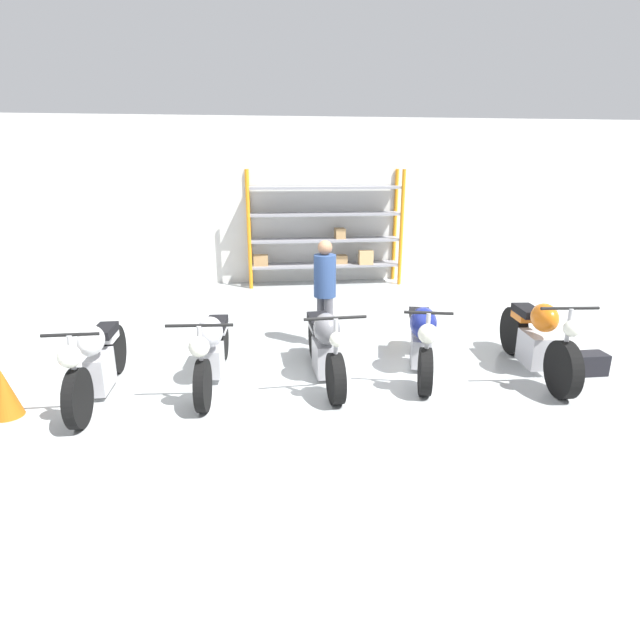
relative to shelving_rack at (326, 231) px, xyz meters
The scene contains 11 objects.
ground_plane 5.62m from the shelving_rack, 97.85° to the right, with size 30.00×30.00×0.00m, color #B2B7B7.
back_wall 1.03m from the shelving_rack, 153.63° to the left, with size 30.00×0.08×3.60m.
shelving_rack is the anchor object (origin of this frame).
motorcycle_white 6.50m from the shelving_rack, 121.62° to the right, with size 0.55×2.07×1.00m.
motorcycle_silver 5.71m from the shelving_rack, 111.83° to the right, with size 0.72×2.13×0.99m.
motorcycle_grey 5.38m from the shelving_rack, 97.75° to the right, with size 0.70×1.97×1.01m.
motorcycle_blue 5.28m from the shelving_rack, 83.88° to the right, with size 0.75×2.02×1.01m.
motorcycle_orange 5.84m from the shelving_rack, 69.73° to the right, with size 0.66×2.10×1.08m.
person_browsing 4.17m from the shelving_rack, 97.85° to the right, with size 0.43×0.43×1.59m.
toolbox 6.26m from the shelving_rack, 64.19° to the right, with size 0.44×0.26×0.28m.
traffic_cone 7.30m from the shelving_rack, 125.86° to the right, with size 0.32×0.32×0.55m.
Camera 1 is at (-0.74, -5.65, 2.59)m, focal length 28.00 mm.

